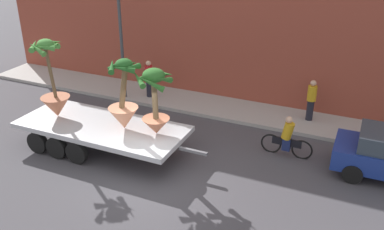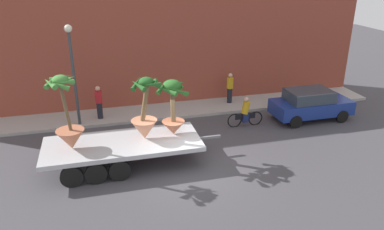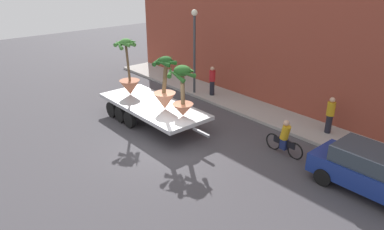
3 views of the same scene
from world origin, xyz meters
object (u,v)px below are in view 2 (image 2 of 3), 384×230
(parked_car, at_px, (310,104))
(potted_palm_middle, at_px, (68,124))
(pedestrian_far_left, at_px, (230,87))
(street_lamp, at_px, (72,63))
(flatbed_trailer, at_px, (117,147))
(cyclist, at_px, (245,113))
(pedestrian_near_gate, at_px, (99,102))
(potted_palm_front, at_px, (145,118))
(potted_palm_rear, at_px, (173,109))

(parked_car, bearing_deg, potted_palm_middle, -168.61)
(pedestrian_far_left, distance_m, street_lamp, 8.53)
(flatbed_trailer, bearing_deg, cyclist, 19.69)
(flatbed_trailer, xyz_separation_m, cyclist, (6.39, 2.29, -0.11))
(pedestrian_near_gate, relative_size, pedestrian_far_left, 1.00)
(parked_car, bearing_deg, cyclist, 179.73)
(potted_palm_front, distance_m, parked_car, 9.08)
(potted_palm_middle, bearing_deg, potted_palm_front, 3.28)
(pedestrian_near_gate, bearing_deg, potted_palm_rear, -57.82)
(pedestrian_far_left, bearing_deg, pedestrian_near_gate, -175.90)
(street_lamp, bearing_deg, potted_palm_middle, -92.03)
(cyclist, distance_m, pedestrian_near_gate, 7.34)
(potted_palm_front, bearing_deg, flatbed_trailer, -175.46)
(cyclist, bearing_deg, potted_palm_front, -157.18)
(flatbed_trailer, height_order, potted_palm_front, potted_palm_front)
(cyclist, bearing_deg, street_lamp, 166.13)
(potted_palm_rear, bearing_deg, flatbed_trailer, -174.98)
(flatbed_trailer, distance_m, potted_palm_rear, 2.69)
(potted_palm_rear, bearing_deg, potted_palm_front, -174.50)
(cyclist, distance_m, pedestrian_far_left, 3.00)
(potted_palm_middle, height_order, parked_car, potted_palm_middle)
(flatbed_trailer, bearing_deg, potted_palm_rear, 5.02)
(flatbed_trailer, relative_size, pedestrian_near_gate, 4.17)
(pedestrian_near_gate, bearing_deg, cyclist, -19.56)
(cyclist, distance_m, street_lamp, 8.55)
(parked_car, bearing_deg, potted_palm_rear, -164.80)
(pedestrian_near_gate, bearing_deg, flatbed_trailer, -83.76)
(potted_palm_middle, distance_m, pedestrian_near_gate, 5.04)
(parked_car, distance_m, pedestrian_far_left, 4.44)
(flatbed_trailer, bearing_deg, parked_car, 12.87)
(pedestrian_far_left, bearing_deg, potted_palm_rear, -130.50)
(flatbed_trailer, distance_m, cyclist, 6.79)
(potted_palm_rear, relative_size, potted_palm_front, 0.91)
(potted_palm_middle, distance_m, cyclist, 8.52)
(potted_palm_rear, distance_m, pedestrian_far_left, 6.72)
(potted_palm_middle, distance_m, parked_car, 11.91)
(pedestrian_near_gate, bearing_deg, parked_car, -13.30)
(potted_palm_front, distance_m, pedestrian_near_gate, 5.02)
(potted_palm_front, relative_size, parked_car, 0.63)
(parked_car, xyz_separation_m, pedestrian_far_left, (-3.29, 2.98, 0.22))
(potted_palm_middle, bearing_deg, street_lamp, 87.97)
(potted_palm_middle, distance_m, pedestrian_far_left, 9.94)
(cyclist, xyz_separation_m, pedestrian_near_gate, (-6.91, 2.45, 0.37))
(pedestrian_near_gate, distance_m, street_lamp, 2.46)
(parked_car, height_order, pedestrian_near_gate, pedestrian_near_gate)
(potted_palm_middle, bearing_deg, cyclist, 16.27)
(pedestrian_near_gate, bearing_deg, pedestrian_far_left, 4.10)
(flatbed_trailer, bearing_deg, potted_palm_front, 4.54)
(potted_palm_front, xyz_separation_m, pedestrian_far_left, (5.47, 5.16, -0.83))
(street_lamp, bearing_deg, potted_palm_front, -56.85)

